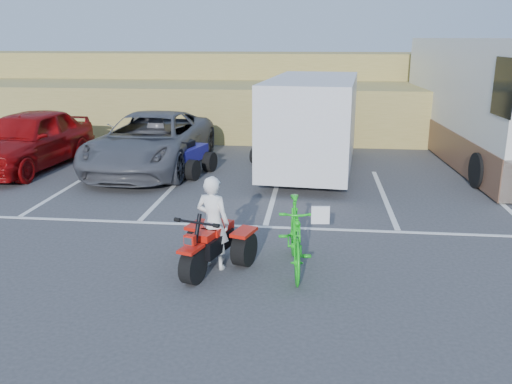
# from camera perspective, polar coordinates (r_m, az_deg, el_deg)

# --- Properties ---
(ground) EXTENTS (100.00, 100.00, 0.00)m
(ground) POSITION_cam_1_polar(r_m,az_deg,el_deg) (9.00, -0.49, -8.84)
(ground) COLOR #3B3B3D
(ground) RESTS_ON ground
(parking_stripes) EXTENTS (28.00, 5.16, 0.01)m
(parking_stripes) POSITION_cam_1_polar(r_m,az_deg,el_deg) (12.75, 5.56, -1.32)
(parking_stripes) COLOR white
(parking_stripes) RESTS_ON ground
(grass_embankment) EXTENTS (40.00, 8.50, 3.10)m
(grass_embankment) POSITION_cam_1_polar(r_m,az_deg,el_deg) (23.73, 4.02, 10.24)
(grass_embankment) COLOR olive
(grass_embankment) RESTS_ON ground
(red_trike_atv) EXTENTS (1.58, 1.83, 1.01)m
(red_trike_atv) POSITION_cam_1_polar(r_m,az_deg,el_deg) (9.24, -4.90, -8.21)
(red_trike_atv) COLOR red
(red_trike_atv) RESTS_ON ground
(rider) EXTENTS (0.67, 0.54, 1.60)m
(rider) POSITION_cam_1_polar(r_m,az_deg,el_deg) (9.07, -4.56, -3.23)
(rider) COLOR white
(rider) RESTS_ON ground
(green_dirt_bike) EXTENTS (0.76, 2.07, 1.21)m
(green_dirt_bike) POSITION_cam_1_polar(r_m,az_deg,el_deg) (9.03, 4.15, -4.63)
(green_dirt_bike) COLOR #14BF19
(green_dirt_bike) RESTS_ON ground
(grey_pickup) EXTENTS (2.89, 6.00, 1.65)m
(grey_pickup) POSITION_cam_1_polar(r_m,az_deg,el_deg) (16.29, -11.00, 5.23)
(grey_pickup) COLOR #4A4C52
(grey_pickup) RESTS_ON ground
(red_car) EXTENTS (2.42, 5.25, 1.74)m
(red_car) POSITION_cam_1_polar(r_m,az_deg,el_deg) (17.43, -22.90, 5.12)
(red_car) COLOR #8B0708
(red_car) RESTS_ON ground
(cargo_trailer) EXTENTS (2.80, 5.95, 2.69)m
(cargo_trailer) POSITION_cam_1_polar(r_m,az_deg,el_deg) (15.68, 5.94, 7.38)
(cargo_trailer) COLOR silver
(cargo_trailer) RESTS_ON ground
(rv_motorhome) EXTENTS (3.21, 10.45, 3.71)m
(rv_motorhome) POSITION_cam_1_polar(r_m,az_deg,el_deg) (18.71, 22.96, 8.07)
(rv_motorhome) COLOR silver
(rv_motorhome) RESTS_ON ground
(quad_atv_blue) EXTENTS (1.60, 1.90, 1.08)m
(quad_atv_blue) POSITION_cam_1_polar(r_m,az_deg,el_deg) (15.65, -7.37, 1.88)
(quad_atv_blue) COLOR navy
(quad_atv_blue) RESTS_ON ground
(quad_atv_green) EXTENTS (1.49, 1.71, 0.94)m
(quad_atv_green) POSITION_cam_1_polar(r_m,az_deg,el_deg) (17.13, 1.99, 3.23)
(quad_atv_green) COLOR #1B5D15
(quad_atv_green) RESTS_ON ground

